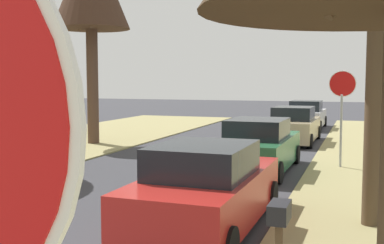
# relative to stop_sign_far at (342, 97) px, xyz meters

# --- Properties ---
(stop_sign_far) EXTENTS (0.81, 0.48, 2.95)m
(stop_sign_far) POSITION_rel_stop_sign_far_xyz_m (0.00, 0.00, 0.00)
(stop_sign_far) COLOR #9EA0A5
(stop_sign_far) RESTS_ON grass_verge_right
(parked_sedan_red) EXTENTS (1.99, 4.42, 1.57)m
(parked_sedan_red) POSITION_rel_stop_sign_far_xyz_m (-2.07, -7.09, -1.46)
(parked_sedan_red) COLOR red
(parked_sedan_red) RESTS_ON ground
(parked_sedan_green) EXTENTS (1.99, 4.42, 1.57)m
(parked_sedan_green) POSITION_rel_stop_sign_far_xyz_m (-2.29, -1.28, -1.46)
(parked_sedan_green) COLOR #28663D
(parked_sedan_green) RESTS_ON ground
(parked_sedan_tan) EXTENTS (1.99, 4.42, 1.57)m
(parked_sedan_tan) POSITION_rel_stop_sign_far_xyz_m (-2.18, 5.70, -1.46)
(parked_sedan_tan) COLOR tan
(parked_sedan_tan) RESTS_ON ground
(parked_sedan_silver) EXTENTS (1.99, 4.42, 1.57)m
(parked_sedan_silver) POSITION_rel_stop_sign_far_xyz_m (-2.34, 12.23, -1.46)
(parked_sedan_silver) COLOR #BCBCC1
(parked_sedan_silver) RESTS_ON ground
(curbside_mailbox) EXTENTS (0.22, 0.44, 1.27)m
(curbside_mailbox) POSITION_rel_stop_sign_far_xyz_m (-0.29, -9.92, -1.13)
(curbside_mailbox) COLOR brown
(curbside_mailbox) RESTS_ON grass_verge_right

